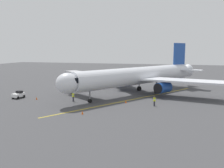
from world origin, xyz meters
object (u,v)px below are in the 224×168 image
Objects in this scene: ground_crew_wing_walker at (154,101)px; safety_cone_nose_right at (82,112)px; tug_near_nose at (19,95)px; jet_bridge at (84,79)px; safety_cone_wing_port at (37,98)px; safety_cone_nose_left at (126,101)px; ground_crew_marshaller at (73,97)px; airplane at (140,76)px.

ground_crew_wing_walker reaches higher than safety_cone_nose_right.
safety_cone_nose_right is at bearing 39.83° from ground_crew_wing_walker.
ground_crew_wing_walker is 27.38m from tug_near_nose.
jet_bridge is 19.29× the size of safety_cone_nose_right.
tug_near_nose is (12.38, 5.07, -3.06)m from jet_bridge.
safety_cone_wing_port is at bearing 33.51° from jet_bridge.
jet_bridge is 19.29× the size of safety_cone_nose_left.
safety_cone_nose_left and safety_cone_wing_port have the same top height.
tug_near_nose is 4.39m from safety_cone_wing_port.
ground_crew_wing_walker is at bearing -178.45° from ground_crew_marshaller.
safety_cone_nose_right is (4.72, 9.39, 0.00)m from safety_cone_nose_left.
ground_crew_marshaller is (10.97, 11.34, -3.12)m from airplane.
safety_cone_nose_left is (0.96, 9.92, -3.73)m from airplane.
safety_cone_nose_left is 17.78m from safety_cone_wing_port.
ground_crew_marshaller is (0.35, 4.76, -2.88)m from jet_bridge.
safety_cone_nose_left is at bearing 160.92° from jet_bridge.
safety_cone_nose_right is (-17.32, 7.66, -0.43)m from tug_near_nose.
jet_bridge reaches higher than safety_cone_nose_left.
ground_crew_marshaller is at bearing -178.56° from tug_near_nose.
ground_crew_wing_walker is (-4.37, 10.93, -3.12)m from airplane.
airplane reaches higher than ground_crew_wing_walker.
jet_bridge reaches higher than ground_crew_marshaller.
airplane is at bearing -95.54° from safety_cone_nose_left.
jet_bridge is 6.21× the size of ground_crew_wing_walker.
jet_bridge is 10.80m from safety_cone_nose_left.
safety_cone_wing_port is (12.95, -7.42, 0.00)m from safety_cone_nose_right.
ground_crew_wing_walker is at bearing -140.17° from safety_cone_nose_right.
safety_cone_nose_left and safety_cone_nose_right have the same top height.
safety_cone_nose_left is 1.00× the size of safety_cone_wing_port.
airplane is at bearing -148.21° from jet_bridge.
tug_near_nose is (12.03, 0.30, -0.18)m from ground_crew_marshaller.
safety_cone_wing_port is at bearing 4.05° from ground_crew_marshaller.
ground_crew_marshaller and ground_crew_wing_walker have the same top height.
ground_crew_marshaller is 3.11× the size of safety_cone_wing_port.
ground_crew_marshaller reaches higher than tug_near_nose.
safety_cone_wing_port is at bearing -29.82° from safety_cone_nose_right.
airplane is 25.99m from tug_near_nose.
ground_crew_marshaller reaches higher than safety_cone_nose_right.
airplane is 10.64m from safety_cone_nose_left.
ground_crew_marshaller is 1.00× the size of ground_crew_wing_walker.
ground_crew_marshaller reaches higher than safety_cone_wing_port.
ground_crew_marshaller is at bearing 85.83° from jet_bridge.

